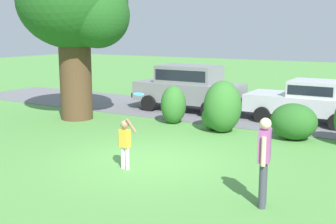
{
  "coord_description": "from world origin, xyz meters",
  "views": [
    {
      "loc": [
        6.07,
        -9.17,
        3.33
      ],
      "look_at": [
        -0.03,
        1.12,
        1.1
      ],
      "focal_mm": 46.72,
      "sensor_mm": 36.0,
      "label": 1
    }
  ],
  "objects_px": {
    "adult_onlooker": "(264,157)",
    "child_thrower": "(125,140)",
    "oak_tree_large": "(77,10)",
    "parked_sedan": "(308,100)",
    "parked_suv": "(189,86)",
    "frisbee": "(139,94)"
  },
  "relations": [
    {
      "from": "parked_sedan",
      "to": "parked_suv",
      "type": "xyz_separation_m",
      "value": [
        -4.85,
        -0.15,
        0.23
      ]
    },
    {
      "from": "parked_suv",
      "to": "frisbee",
      "type": "relative_size",
      "value": 16.64
    },
    {
      "from": "parked_sedan",
      "to": "child_thrower",
      "type": "xyz_separation_m",
      "value": [
        -2.49,
        -7.91,
        -0.13
      ]
    },
    {
      "from": "frisbee",
      "to": "child_thrower",
      "type": "bearing_deg",
      "value": -80.03
    },
    {
      "from": "parked_sedan",
      "to": "oak_tree_large",
      "type": "bearing_deg",
      "value": -154.26
    },
    {
      "from": "frisbee",
      "to": "adult_onlooker",
      "type": "bearing_deg",
      "value": -19.77
    },
    {
      "from": "child_thrower",
      "to": "frisbee",
      "type": "relative_size",
      "value": 4.55
    },
    {
      "from": "oak_tree_large",
      "to": "adult_onlooker",
      "type": "height_order",
      "value": "oak_tree_large"
    },
    {
      "from": "parked_sedan",
      "to": "frisbee",
      "type": "distance_m",
      "value": 7.61
    },
    {
      "from": "oak_tree_large",
      "to": "parked_sedan",
      "type": "height_order",
      "value": "oak_tree_large"
    },
    {
      "from": "oak_tree_large",
      "to": "parked_suv",
      "type": "relative_size",
      "value": 1.3
    },
    {
      "from": "parked_suv",
      "to": "frisbee",
      "type": "bearing_deg",
      "value": -72.27
    },
    {
      "from": "adult_onlooker",
      "to": "oak_tree_large",
      "type": "bearing_deg",
      "value": 151.67
    },
    {
      "from": "parked_suv",
      "to": "child_thrower",
      "type": "relative_size",
      "value": 3.65
    },
    {
      "from": "parked_suv",
      "to": "child_thrower",
      "type": "distance_m",
      "value": 8.11
    },
    {
      "from": "parked_sedan",
      "to": "adult_onlooker",
      "type": "relative_size",
      "value": 2.53
    },
    {
      "from": "adult_onlooker",
      "to": "child_thrower",
      "type": "bearing_deg",
      "value": 171.63
    },
    {
      "from": "oak_tree_large",
      "to": "adult_onlooker",
      "type": "bearing_deg",
      "value": -28.33
    },
    {
      "from": "parked_suv",
      "to": "child_thrower",
      "type": "bearing_deg",
      "value": -73.07
    },
    {
      "from": "parked_sedan",
      "to": "adult_onlooker",
      "type": "distance_m",
      "value": 8.52
    },
    {
      "from": "oak_tree_large",
      "to": "child_thrower",
      "type": "relative_size",
      "value": 4.75
    },
    {
      "from": "frisbee",
      "to": "adult_onlooker",
      "type": "relative_size",
      "value": 0.16
    }
  ]
}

